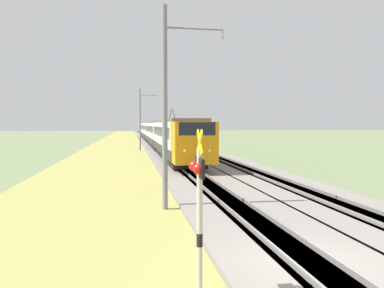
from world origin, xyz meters
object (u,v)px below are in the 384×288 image
(crossing_signal_near, at_px, (199,202))
(catenary_mast_mid, at_px, (140,119))
(catenary_mast_near, at_px, (166,106))
(passenger_train, at_px, (154,131))

(crossing_signal_near, relative_size, catenary_mast_mid, 0.42)
(crossing_signal_near, relative_size, catenary_mast_near, 0.42)
(passenger_train, relative_size, catenary_mast_near, 9.86)
(catenary_mast_near, bearing_deg, crossing_signal_near, 178.59)
(passenger_train, bearing_deg, catenary_mast_near, -3.17)
(crossing_signal_near, xyz_separation_m, catenary_mast_near, (8.29, -0.20, 2.18))
(passenger_train, bearing_deg, crossing_signal_near, -2.92)
(passenger_train, height_order, crossing_signal_near, passenger_train)
(passenger_train, distance_m, catenary_mast_near, 49.66)
(passenger_train, distance_m, catenary_mast_mid, 14.74)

